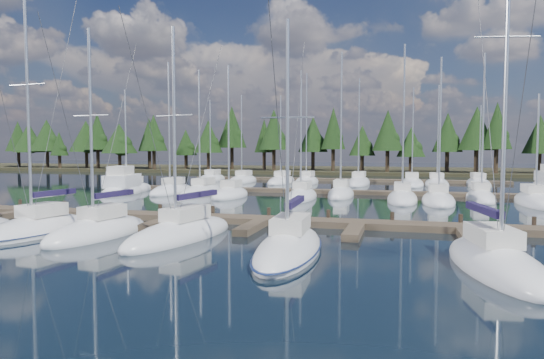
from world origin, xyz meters
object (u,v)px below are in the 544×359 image
(front_sailboat_1, at_px, (38,229))
(front_sailboat_2, at_px, (99,232))
(motor_yacht_left, at_px, (122,189))
(front_sailboat_3, at_px, (181,234))
(main_dock, at_px, (262,222))
(front_sailboat_5, at_px, (495,263))
(front_sailboat_4, at_px, (289,248))

(front_sailboat_1, relative_size, front_sailboat_2, 1.26)
(front_sailboat_1, relative_size, motor_yacht_left, 1.48)
(front_sailboat_3, distance_m, motor_yacht_left, 28.33)
(motor_yacht_left, bearing_deg, front_sailboat_1, -68.33)
(main_dock, relative_size, front_sailboat_1, 2.91)
(front_sailboat_1, height_order, front_sailboat_5, front_sailboat_5)
(main_dock, bearing_deg, front_sailboat_2, -139.90)
(main_dock, xyz_separation_m, front_sailboat_3, (-2.81, -5.74, 0.07))
(front_sailboat_1, distance_m, front_sailboat_3, 8.49)
(front_sailboat_3, xyz_separation_m, front_sailboat_5, (15.02, -2.84, 0.03))
(front_sailboat_1, height_order, front_sailboat_4, front_sailboat_1)
(front_sailboat_3, relative_size, front_sailboat_4, 1.05)
(front_sailboat_4, xyz_separation_m, motor_yacht_left, (-24.03, 24.32, 0.26))
(front_sailboat_1, distance_m, motor_yacht_left, 24.77)
(front_sailboat_3, bearing_deg, main_dock, 63.93)
(motor_yacht_left, bearing_deg, main_dock, -38.89)
(main_dock, bearing_deg, front_sailboat_4, -65.29)
(front_sailboat_4, bearing_deg, front_sailboat_1, 175.01)
(front_sailboat_2, distance_m, motor_yacht_left, 26.18)
(front_sailboat_3, xyz_separation_m, motor_yacht_left, (-17.60, 22.20, 0.25))
(front_sailboat_1, bearing_deg, front_sailboat_5, -4.94)
(main_dock, distance_m, front_sailboat_5, 14.93)
(front_sailboat_1, distance_m, front_sailboat_2, 3.78)
(front_sailboat_3, bearing_deg, front_sailboat_1, -174.48)
(front_sailboat_2, bearing_deg, front_sailboat_4, -7.96)
(front_sailboat_1, height_order, front_sailboat_3, front_sailboat_1)
(front_sailboat_2, distance_m, front_sailboat_5, 19.83)
(front_sailboat_2, height_order, front_sailboat_4, front_sailboat_2)
(front_sailboat_5, bearing_deg, front_sailboat_3, 169.28)
(front_sailboat_2, bearing_deg, front_sailboat_1, -176.14)
(main_dock, relative_size, front_sailboat_2, 3.67)
(main_dock, xyz_separation_m, motor_yacht_left, (-20.41, 16.46, 0.33))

